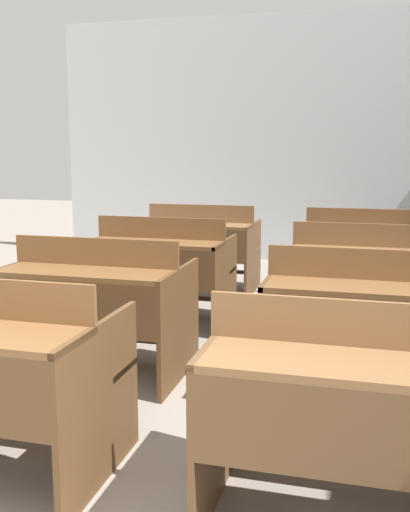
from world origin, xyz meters
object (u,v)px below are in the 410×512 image
object	(u,v)px
bench_third_left	(161,267)
bench_back_right	(364,252)
bench_second_left	(97,303)
bench_back_left	(201,245)
bench_second_right	(364,321)
bench_front_right	(353,409)
bench_third_right	(365,278)

from	to	relation	value
bench_third_left	bench_back_right	bearing A→B (deg)	36.74
bench_second_left	bench_back_left	size ratio (longest dim) A/B	1.00
bench_back_left	bench_second_right	bearing A→B (deg)	-56.17
bench_second_left	bench_back_right	bearing A→B (deg)	56.37
bench_front_right	bench_third_left	size ratio (longest dim) A/B	1.00
bench_third_left	bench_back_left	world-z (taller)	same
bench_back_left	bench_back_right	bearing A→B (deg)	-0.30
bench_front_right	bench_back_left	xyz separation A→B (m)	(-1.62, 3.68, 0.00)
bench_second_right	bench_third_right	xyz separation A→B (m)	(-0.00, 1.23, 0.00)
bench_second_left	bench_third_left	bearing A→B (deg)	89.86
bench_second_right	bench_back_right	size ratio (longest dim) A/B	1.00
bench_third_left	bench_second_left	bearing A→B (deg)	-90.14
bench_third_right	bench_back_left	bearing A→B (deg)	143.19
bench_third_right	bench_back_right	bearing A→B (deg)	90.81
bench_second_left	bench_back_left	xyz separation A→B (m)	(0.01, 2.47, 0.00)
bench_front_right	bench_third_left	world-z (taller)	same
bench_second_left	bench_second_right	size ratio (longest dim) A/B	1.00
bench_back_left	bench_back_right	world-z (taller)	same
bench_second_right	bench_third_right	bearing A→B (deg)	90.10
bench_front_right	bench_second_right	distance (m)	1.22
bench_back_left	bench_back_right	xyz separation A→B (m)	(1.63, -0.01, 0.00)
bench_second_right	bench_back_left	bearing A→B (deg)	123.83
bench_third_right	bench_back_right	world-z (taller)	same
bench_third_right	bench_back_right	size ratio (longest dim) A/B	1.00
bench_second_left	bench_third_right	distance (m)	2.06
bench_back_left	bench_front_right	bearing A→B (deg)	-66.27
bench_front_right	bench_back_left	distance (m)	4.02
bench_front_right	bench_back_right	distance (m)	3.67
bench_second_left	bench_second_right	xyz separation A→B (m)	(1.65, 0.01, 0.00)
bench_third_left	bench_third_right	world-z (taller)	same
bench_third_left	bench_second_right	bearing A→B (deg)	-36.70
bench_front_right	bench_second_right	xyz separation A→B (m)	(0.03, 1.22, 0.00)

